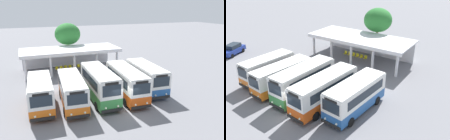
# 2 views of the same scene
# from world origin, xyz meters

# --- Properties ---
(ground_plane) EXTENTS (180.00, 180.00, 0.00)m
(ground_plane) POSITION_xyz_m (0.00, 0.00, 0.00)
(ground_plane) COLOR slate
(city_bus_nearest_orange) EXTENTS (2.58, 6.82, 2.98)m
(city_bus_nearest_orange) POSITION_xyz_m (-7.17, 3.76, 1.66)
(city_bus_nearest_orange) COLOR black
(city_bus_nearest_orange) RESTS_ON ground
(city_bus_second_in_row) EXTENTS (2.68, 7.48, 2.96)m
(city_bus_second_in_row) POSITION_xyz_m (-4.17, 3.33, 1.65)
(city_bus_second_in_row) COLOR black
(city_bus_second_in_row) RESTS_ON ground
(city_bus_middle_cream) EXTENTS (2.45, 7.86, 3.35)m
(city_bus_middle_cream) POSITION_xyz_m (-1.17, 3.59, 1.85)
(city_bus_middle_cream) COLOR black
(city_bus_middle_cream) RESTS_ON ground
(city_bus_fourth_amber) EXTENTS (2.66, 8.14, 3.23)m
(city_bus_fourth_amber) POSITION_xyz_m (1.82, 3.32, 1.79)
(city_bus_fourth_amber) COLOR black
(city_bus_fourth_amber) RESTS_ON ground
(city_bus_fifth_blue) EXTENTS (2.78, 7.49, 3.13)m
(city_bus_fifth_blue) POSITION_xyz_m (4.82, 4.21, 1.73)
(city_bus_fifth_blue) COLOR black
(city_bus_fifth_blue) RESTS_ON ground
(parked_car_flank) EXTENTS (3.06, 4.55, 1.62)m
(parked_car_flank) POSITION_xyz_m (-18.75, 6.41, 0.83)
(parked_car_flank) COLOR black
(parked_car_flank) RESTS_ON ground
(terminal_canopy) EXTENTS (14.75, 6.18, 3.40)m
(terminal_canopy) POSITION_xyz_m (-1.61, 16.76, 2.66)
(terminal_canopy) COLOR silver
(terminal_canopy) RESTS_ON ground
(waiting_chair_end_by_column) EXTENTS (0.45, 0.45, 0.86)m
(waiting_chair_end_by_column) POSITION_xyz_m (-3.91, 15.76, 0.52)
(waiting_chair_end_by_column) COLOR slate
(waiting_chair_end_by_column) RESTS_ON ground
(waiting_chair_second_from_end) EXTENTS (0.45, 0.45, 0.86)m
(waiting_chair_second_from_end) POSITION_xyz_m (-3.23, 15.77, 0.52)
(waiting_chair_second_from_end) COLOR slate
(waiting_chair_second_from_end) RESTS_ON ground
(waiting_chair_middle_seat) EXTENTS (0.45, 0.45, 0.86)m
(waiting_chair_middle_seat) POSITION_xyz_m (-2.55, 15.85, 0.52)
(waiting_chair_middle_seat) COLOR slate
(waiting_chair_middle_seat) RESTS_ON ground
(waiting_chair_fourth_seat) EXTENTS (0.45, 0.45, 0.86)m
(waiting_chair_fourth_seat) POSITION_xyz_m (-1.87, 15.84, 0.52)
(waiting_chair_fourth_seat) COLOR slate
(waiting_chair_fourth_seat) RESTS_ON ground
(waiting_chair_fifth_seat) EXTENTS (0.45, 0.45, 0.86)m
(waiting_chair_fifth_seat) POSITION_xyz_m (-1.18, 15.80, 0.52)
(waiting_chair_fifth_seat) COLOR slate
(waiting_chair_fifth_seat) RESTS_ON ground
(waiting_chair_far_end_seat) EXTENTS (0.45, 0.45, 0.86)m
(waiting_chair_far_end_seat) POSITION_xyz_m (-0.50, 15.84, 0.52)
(waiting_chair_far_end_seat) COLOR slate
(waiting_chair_far_end_seat) RESTS_ON ground
(roadside_tree_behind_canopy) EXTENTS (4.30, 4.30, 6.91)m
(roadside_tree_behind_canopy) POSITION_xyz_m (-1.12, 20.45, 5.07)
(roadside_tree_behind_canopy) COLOR brown
(roadside_tree_behind_canopy) RESTS_ON ground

